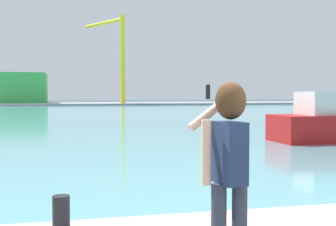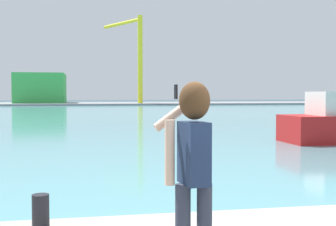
# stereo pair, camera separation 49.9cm
# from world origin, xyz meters

# --- Properties ---
(ground_plane) EXTENTS (220.00, 220.00, 0.00)m
(ground_plane) POSITION_xyz_m (0.00, 50.00, 0.00)
(ground_plane) COLOR #334751
(harbor_water) EXTENTS (140.00, 100.00, 0.02)m
(harbor_water) POSITION_xyz_m (0.00, 52.00, 0.01)
(harbor_water) COLOR #599EA8
(harbor_water) RESTS_ON ground_plane
(far_shore_dock) EXTENTS (140.00, 20.00, 0.35)m
(far_shore_dock) POSITION_xyz_m (0.00, 92.00, 0.18)
(far_shore_dock) COLOR gray
(far_shore_dock) RESTS_ON ground_plane
(person_photographer) EXTENTS (0.53, 0.55, 1.74)m
(person_photographer) POSITION_xyz_m (-1.12, -0.03, 1.70)
(person_photographer) COLOR #2D3342
(person_photographer) RESTS_ON quay_promenade
(harbor_bollard) EXTENTS (0.21, 0.21, 0.42)m
(harbor_bollard) POSITION_xyz_m (-2.61, 1.60, 0.85)
(harbor_bollard) COLOR black
(harbor_bollard) RESTS_ON quay_promenade
(warehouse_left) EXTENTS (10.09, 12.57, 6.23)m
(warehouse_left) POSITION_xyz_m (-11.82, 93.88, 3.47)
(warehouse_left) COLOR green
(warehouse_left) RESTS_ON far_shore_dock
(port_crane) EXTENTS (7.33, 12.75, 17.79)m
(port_crane) POSITION_xyz_m (7.67, 86.81, 11.47)
(port_crane) COLOR yellow
(port_crane) RESTS_ON far_shore_dock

